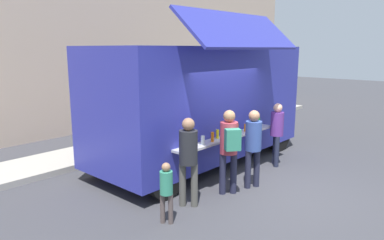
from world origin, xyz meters
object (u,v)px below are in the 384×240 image
object	(u,v)px
customer_mid_with_backpack	(229,144)
food_truck_main	(202,100)
trash_bin	(216,116)
customer_front_ordering	(253,142)
customer_rear_waiting	(188,154)
child_near_queue	(166,188)
customer_extra_browsing	(277,129)

from	to	relation	value
customer_mid_with_backpack	food_truck_main	bearing A→B (deg)	2.63
trash_bin	food_truck_main	bearing A→B (deg)	-146.72
customer_mid_with_backpack	customer_front_ordering	bearing A→B (deg)	-65.01
customer_rear_waiting	food_truck_main	bearing A→B (deg)	0.33
food_truck_main	child_near_queue	xyz separation A→B (m)	(-3.05, -1.81, -1.00)
customer_extra_browsing	customer_mid_with_backpack	bearing A→B (deg)	55.45
food_truck_main	customer_extra_browsing	distance (m)	2.05
food_truck_main	child_near_queue	bearing A→B (deg)	-149.40
trash_bin	child_near_queue	distance (m)	7.78
food_truck_main	customer_mid_with_backpack	bearing A→B (deg)	-125.46
customer_front_ordering	customer_mid_with_backpack	size ratio (longest dim) A/B	0.96
customer_front_ordering	customer_rear_waiting	bearing A→B (deg)	100.35
customer_extra_browsing	customer_front_ordering	bearing A→B (deg)	62.48
food_truck_main	trash_bin	xyz separation A→B (m)	(3.54, 2.32, -1.20)
customer_front_ordering	customer_mid_with_backpack	bearing A→B (deg)	100.62
food_truck_main	trash_bin	world-z (taller)	food_truck_main
food_truck_main	customer_rear_waiting	world-z (taller)	food_truck_main
customer_front_ordering	customer_rear_waiting	xyz separation A→B (m)	(-1.63, 0.38, 0.01)
customer_front_ordering	customer_mid_with_backpack	xyz separation A→B (m)	(-0.66, 0.15, 0.06)
food_truck_main	customer_extra_browsing	world-z (taller)	food_truck_main
customer_rear_waiting	child_near_queue	size ratio (longest dim) A/B	1.58
child_near_queue	customer_extra_browsing	bearing A→B (deg)	-28.73
food_truck_main	customer_front_ordering	xyz separation A→B (m)	(-0.65, -2.01, -0.63)
food_truck_main	customer_front_ordering	world-z (taller)	food_truck_main
customer_front_ordering	customer_extra_browsing	world-z (taller)	customer_front_ordering
food_truck_main	customer_rear_waiting	xyz separation A→B (m)	(-2.29, -1.62, -0.62)
customer_mid_with_backpack	customer_rear_waiting	world-z (taller)	customer_mid_with_backpack
food_truck_main	customer_mid_with_backpack	xyz separation A→B (m)	(-1.31, -1.85, -0.57)
customer_rear_waiting	customer_mid_with_backpack	bearing A→B (deg)	-48.43
customer_front_ordering	customer_extra_browsing	xyz separation A→B (m)	(1.67, 0.36, -0.05)
trash_bin	customer_front_ordering	size ratio (longest dim) A/B	0.52
customer_extra_browsing	child_near_queue	world-z (taller)	customer_extra_browsing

